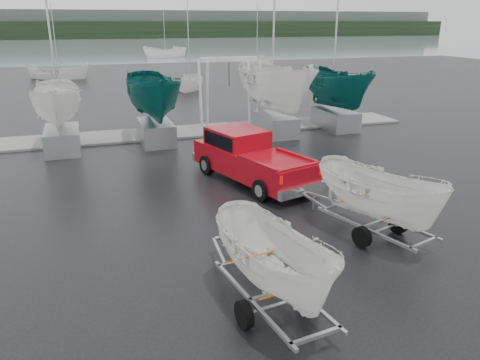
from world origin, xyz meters
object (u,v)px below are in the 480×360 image
trailer_parked (275,204)px  boat_hoist (229,83)px  pickup_truck (247,155)px  trailer_hitched (383,150)px

trailer_parked → boat_hoist: size_ratio=1.13×
trailer_parked → boat_hoist: 18.25m
boat_hoist → trailer_parked: bearing=-104.3°
pickup_truck → trailer_hitched: bearing=-90.0°
pickup_truck → boat_hoist: bearing=60.9°
trailer_hitched → trailer_parked: trailer_hitched is taller
boat_hoist → trailer_hitched: bearing=-90.9°
trailer_parked → boat_hoist: trailer_parked is taller
pickup_truck → trailer_hitched: trailer_hitched is taller
pickup_truck → boat_hoist: size_ratio=1.49×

